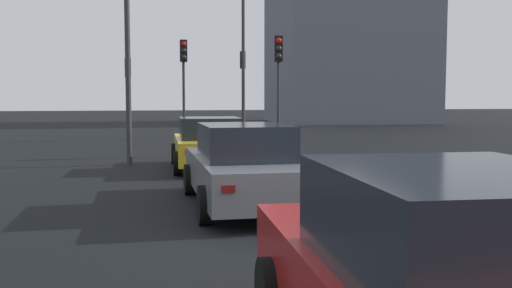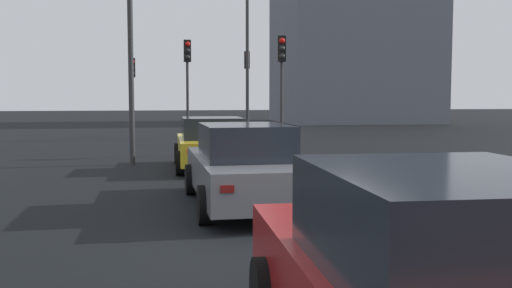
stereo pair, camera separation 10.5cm
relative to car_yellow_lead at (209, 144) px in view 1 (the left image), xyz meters
The scene contains 10 objects.
ground_plane 9.25m from the car_yellow_lead, behind, with size 160.00×160.00×0.20m, color black.
car_yellow_lead is the anchor object (origin of this frame).
car_grey_second 5.81m from the car_yellow_lead, behind, with size 4.79×1.99×1.55m.
traffic_light_near_left 12.23m from the car_yellow_lead, 12.34° to the left, with size 0.32×0.30×3.85m.
traffic_light_near_right 8.28m from the car_yellow_lead, ahead, with size 0.32×0.30×4.37m.
traffic_light_far_left 14.72m from the car_yellow_lead, 13.00° to the right, with size 0.32×0.29×4.41m.
traffic_light_far_right 5.22m from the car_yellow_lead, 37.36° to the right, with size 0.33×0.30×4.17m.
street_lamp_kerbside 13.10m from the car_yellow_lead, 13.71° to the right, with size 0.56×0.36×7.54m.
street_lamp_far 4.50m from the car_yellow_lead, 58.39° to the left, with size 0.56×0.36×7.39m.
building_facade_left 32.39m from the car_yellow_lead, 26.29° to the right, with size 10.22×11.57×12.37m, color slate.
Camera 1 is at (-7.32, 1.87, 2.06)m, focal length 41.20 mm.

